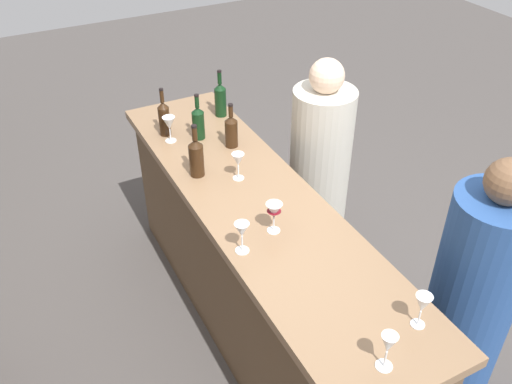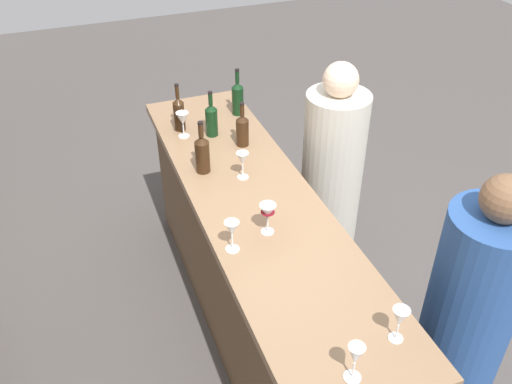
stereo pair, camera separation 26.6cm
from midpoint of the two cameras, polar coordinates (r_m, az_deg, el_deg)
name	(u,v)px [view 2 (the right image)]	position (r m, az deg, el deg)	size (l,w,h in m)	color
ground_plane	(256,327)	(3.50, 2.24, -13.85)	(12.00, 12.00, 0.00)	#4C4744
bar_counter	(256,269)	(3.14, 2.45, -8.01)	(2.53, 0.62, 0.98)	brown
wine_bottle_leftmost_amber_brown	(202,153)	(2.98, -3.02, 3.96)	(0.08, 0.08, 0.30)	#331E0F
wine_bottle_second_left_amber_brown	(242,129)	(3.23, 0.95, 6.41)	(0.08, 0.08, 0.27)	#331E0F
wine_bottle_center_dark_green	(211,119)	(3.33, -2.32, 7.46)	(0.07, 0.07, 0.29)	black
wine_bottle_second_right_amber_brown	(179,113)	(3.40, -5.71, 8.05)	(0.07, 0.07, 0.30)	#331E0F
wine_bottle_rightmost_dark_green	(238,97)	(3.57, 0.26, 9.68)	(0.07, 0.07, 0.31)	black
wine_glass_near_left	(400,318)	(2.19, 18.09, -12.43)	(0.07, 0.07, 0.16)	white
wine_glass_near_center	(243,160)	(2.93, 1.21, 3.26)	(0.07, 0.07, 0.16)	white
wine_glass_near_right	(268,213)	(2.56, 4.19, -2.26)	(0.08, 0.08, 0.16)	white
wine_glass_far_left	(356,356)	(2.03, 14.09, -16.26)	(0.06, 0.06, 0.17)	white
wine_glass_far_center	(183,120)	(3.32, -5.29, 7.38)	(0.08, 0.08, 0.16)	white
wine_glass_far_right	(232,230)	(2.45, 0.59, -4.02)	(0.07, 0.07, 0.16)	white
person_left_guest	(466,322)	(2.85, 23.37, -12.28)	(0.51, 0.51, 1.48)	#284C8C
person_center_guest	(331,183)	(3.53, 9.87, 0.89)	(0.43, 0.43, 1.47)	beige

